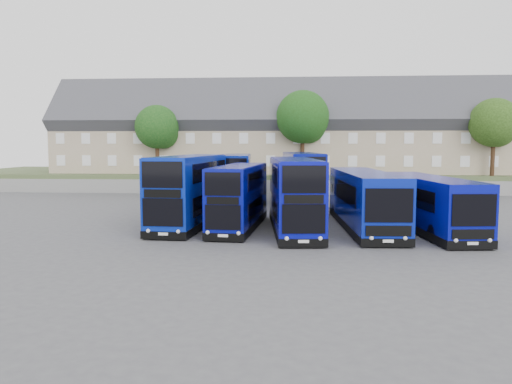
% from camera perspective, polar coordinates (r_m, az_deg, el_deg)
% --- Properties ---
extents(ground, '(120.00, 120.00, 0.00)m').
position_cam_1_polar(ground, '(29.81, 2.38, -4.75)').
color(ground, '#48484D').
rests_on(ground, ground).
extents(retaining_wall, '(70.00, 0.40, 1.50)m').
position_cam_1_polar(retaining_wall, '(53.53, 3.18, 0.56)').
color(retaining_wall, slate).
rests_on(retaining_wall, ground).
extents(earth_bank, '(80.00, 20.00, 2.00)m').
position_cam_1_polar(earth_bank, '(63.48, 3.33, 1.54)').
color(earth_bank, '#495932').
rests_on(earth_bank, ground).
extents(terrace_row, '(60.00, 10.40, 11.20)m').
position_cam_1_polar(terrace_row, '(59.38, 6.22, 6.65)').
color(terrace_row, tan).
rests_on(terrace_row, earth_bank).
extents(dd_front_left, '(3.30, 11.49, 4.51)m').
position_cam_1_polar(dd_front_left, '(32.92, -7.56, 0.07)').
color(dd_front_left, '#0823A3').
rests_on(dd_front_left, ground).
extents(dd_front_mid, '(2.99, 10.06, 3.94)m').
position_cam_1_polar(dd_front_mid, '(31.45, -1.94, -0.66)').
color(dd_front_mid, '#070D8B').
rests_on(dd_front_mid, ground).
extents(dd_front_right, '(3.47, 11.20, 4.38)m').
position_cam_1_polar(dd_front_right, '(30.49, 4.36, -0.44)').
color(dd_front_right, '#080CA1').
rests_on(dd_front_right, ground).
extents(dd_rear_left, '(3.24, 11.06, 4.34)m').
position_cam_1_polar(dd_rear_left, '(45.92, -2.25, 1.49)').
color(dd_rear_left, navy).
rests_on(dd_rear_left, ground).
extents(dd_rear_right, '(3.59, 11.61, 4.54)m').
position_cam_1_polar(dd_rear_right, '(42.99, 5.30, 1.34)').
color(dd_rear_right, '#060E7D').
rests_on(dd_rear_right, ground).
extents(coach_east_a, '(3.38, 13.16, 3.57)m').
position_cam_1_polar(coach_east_a, '(32.27, 12.25, -0.95)').
color(coach_east_a, '#081CA0').
rests_on(coach_east_a, ground).
extents(coach_east_b, '(3.74, 12.28, 3.31)m').
position_cam_1_polar(coach_east_b, '(32.26, 19.08, -1.36)').
color(coach_east_b, '#080E9F').
rests_on(coach_east_b, ground).
extents(tree_west, '(4.80, 4.80, 7.65)m').
position_cam_1_polar(tree_west, '(56.42, -11.09, 7.12)').
color(tree_west, '#382314').
rests_on(tree_west, earth_bank).
extents(tree_mid, '(5.76, 5.76, 9.18)m').
position_cam_1_polar(tree_mid, '(55.02, 5.51, 8.30)').
color(tree_mid, '#382314').
rests_on(tree_mid, earth_bank).
extents(tree_east, '(5.12, 5.12, 8.16)m').
position_cam_1_polar(tree_east, '(58.47, 25.66, 6.96)').
color(tree_east, '#382314').
rests_on(tree_east, earth_bank).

